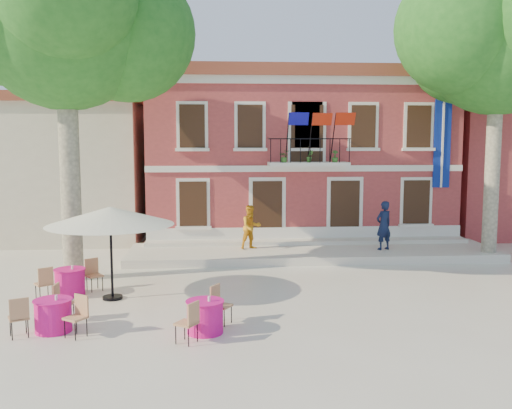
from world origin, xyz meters
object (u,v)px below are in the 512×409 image
object	(u,v)px
patio_umbrella	(110,216)
cafe_table_1	(205,315)
pedestrian_orange	(251,227)
cafe_table_0	(70,281)
plane_tree_west	(64,21)
plane_tree_east	(499,39)
pedestrian_navy	(384,225)
cafe_table_2	(53,314)

from	to	relation	value
patio_umbrella	cafe_table_1	world-z (taller)	patio_umbrella
pedestrian_orange	cafe_table_0	xyz separation A→B (m)	(-5.57, -5.03, -0.72)
plane_tree_west	plane_tree_east	bearing A→B (deg)	7.25
plane_tree_west	cafe_table_1	bearing A→B (deg)	-51.81
pedestrian_navy	cafe_table_1	xyz separation A→B (m)	(-6.64, -8.06, -0.81)
pedestrian_navy	plane_tree_east	bearing A→B (deg)	145.31
plane_tree_east	pedestrian_navy	world-z (taller)	plane_tree_east
plane_tree_west	plane_tree_east	xyz separation A→B (m)	(14.75, 1.88, -0.01)
plane_tree_east	cafe_table_0	xyz separation A→B (m)	(-14.40, -3.81, -7.65)
cafe_table_0	plane_tree_east	bearing A→B (deg)	14.82
pedestrian_orange	cafe_table_1	world-z (taller)	pedestrian_orange
plane_tree_east	cafe_table_2	world-z (taller)	plane_tree_east
pedestrian_navy	plane_tree_west	bearing A→B (deg)	-10.85
plane_tree_west	cafe_table_1	xyz separation A→B (m)	(4.31, -5.48, -7.66)
pedestrian_orange	cafe_table_1	xyz separation A→B (m)	(-1.62, -8.58, -0.72)
plane_tree_west	cafe_table_2	distance (m)	9.24
plane_tree_west	patio_umbrella	xyz separation A→B (m)	(1.65, -2.43, -5.72)
cafe_table_0	pedestrian_navy	bearing A→B (deg)	23.09
pedestrian_navy	pedestrian_orange	distance (m)	5.05
pedestrian_navy	cafe_table_0	world-z (taller)	pedestrian_navy
plane_tree_east	cafe_table_2	xyz separation A→B (m)	(-13.99, -7.00, -7.64)
plane_tree_west	cafe_table_1	world-z (taller)	plane_tree_west
pedestrian_orange	cafe_table_1	bearing A→B (deg)	-123.73
cafe_table_0	cafe_table_2	distance (m)	3.22
pedestrian_orange	plane_tree_east	bearing A→B (deg)	-30.94
cafe_table_0	cafe_table_1	distance (m)	5.31
patio_umbrella	cafe_table_1	bearing A→B (deg)	-48.90
plane_tree_west	patio_umbrella	bearing A→B (deg)	-55.81
plane_tree_east	pedestrian_navy	bearing A→B (deg)	169.45
patio_umbrella	pedestrian_navy	xyz separation A→B (m)	(9.30, 5.02, -1.13)
plane_tree_west	cafe_table_1	size ratio (longest dim) A/B	5.91
pedestrian_orange	cafe_table_1	size ratio (longest dim) A/B	0.91
cafe_table_2	patio_umbrella	bearing A→B (deg)	71.63
patio_umbrella	cafe_table_1	distance (m)	4.48
patio_umbrella	cafe_table_0	world-z (taller)	patio_umbrella
plane_tree_west	patio_umbrella	distance (m)	6.43
pedestrian_navy	cafe_table_1	distance (m)	10.48
plane_tree_west	cafe_table_2	size ratio (longest dim) A/B	5.86
plane_tree_west	patio_umbrella	size ratio (longest dim) A/B	3.10
plane_tree_west	cafe_table_0	size ratio (longest dim) A/B	6.05
cafe_table_1	cafe_table_2	size ratio (longest dim) A/B	0.99
patio_umbrella	cafe_table_0	distance (m)	2.39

